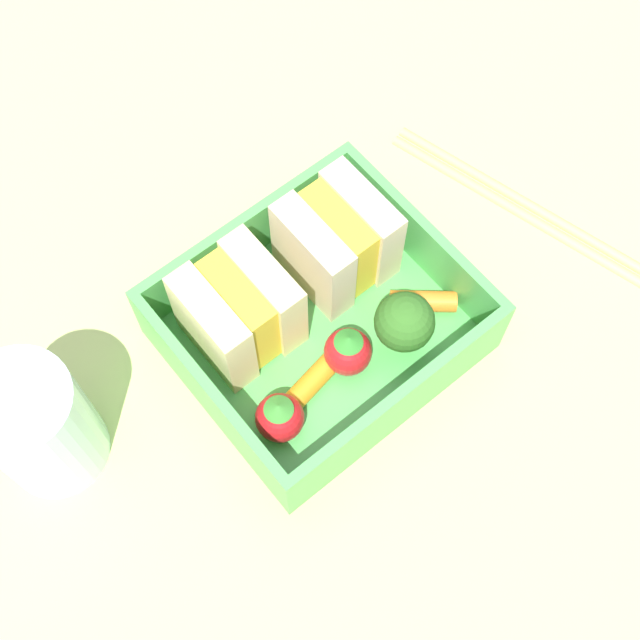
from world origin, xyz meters
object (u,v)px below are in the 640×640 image
sandwich_center_left (337,240)px  strawberry_left (280,417)px  sandwich_left (239,310)px  carrot_stick_left (307,387)px  strawberry_far_left (352,348)px  carrot_stick_far_left (423,301)px  broccoli_floret (404,323)px  drinking_glass (39,426)px  chopstick_pair (519,202)px

sandwich_center_left → strawberry_left: bearing=-146.5°
sandwich_left → sandwich_center_left: same height
carrot_stick_left → strawberry_far_left: (3.23, -0.03, 0.87)cm
carrot_stick_far_left → broccoli_floret: bearing=-159.8°
sandwich_left → drinking_glass: (-12.30, 1.24, 0.09)cm
broccoli_floret → carrot_stick_far_left: 3.35cm
strawberry_left → chopstick_pair: 21.63cm
sandwich_center_left → carrot_stick_far_left: sandwich_center_left is taller
strawberry_left → carrot_stick_far_left: size_ratio=0.86×
carrot_stick_far_left → drinking_glass: drinking_glass is taller
chopstick_pair → carrot_stick_left: bearing=-174.9°
strawberry_far_left → carrot_stick_far_left: 5.55cm
strawberry_left → broccoli_floret: (8.67, -0.39, 1.12)cm
sandwich_center_left → carrot_stick_left: sandwich_center_left is taller
strawberry_left → drinking_glass: 12.79cm
carrot_stick_far_left → drinking_glass: size_ratio=0.46×
drinking_glass → strawberry_left: bearing=-34.6°
broccoli_floret → sandwich_center_left: bearing=86.9°
broccoli_floret → drinking_glass: (-19.12, 7.61, 0.41)cm
carrot_stick_left → strawberry_left: bearing=-164.9°
broccoli_floret → chopstick_pair: 13.45cm
carrot_stick_far_left → sandwich_center_left: bearing=111.9°
broccoli_floret → drinking_glass: bearing=158.3°
broccoli_floret → carrot_stick_far_left: size_ratio=1.14×
drinking_glass → carrot_stick_far_left: bearing=-17.1°
strawberry_left → broccoli_floret: broccoli_floret is taller
carrot_stick_left → chopstick_pair: 19.02cm
broccoli_floret → carrot_stick_far_left: (2.53, 0.93, -1.98)cm
sandwich_left → carrot_stick_left: 5.81cm
carrot_stick_left → drinking_glass: (-12.94, 6.54, 2.40)cm
chopstick_pair → drinking_glass: drinking_glass is taller
strawberry_far_left → drinking_glass: bearing=157.9°
strawberry_left → carrot_stick_left: 2.72cm
broccoli_floret → chopstick_pair: size_ratio=0.24×
sandwich_left → broccoli_floret: (6.82, -6.36, -0.32)cm
drinking_glass → sandwich_center_left: bearing=-3.7°
drinking_glass → chopstick_pair: bearing=-8.7°
sandwich_left → carrot_stick_far_left: (9.35, -5.43, -2.30)cm
strawberry_far_left → drinking_glass: size_ratio=0.40×
chopstick_pair → carrot_stick_far_left: bearing=-169.8°
sandwich_center_left → chopstick_pair: sandwich_center_left is taller
sandwich_left → broccoli_floret: bearing=-43.0°
strawberry_left → broccoli_floret: 8.75cm
sandwich_left → broccoli_floret: 9.33cm
sandwich_center_left → broccoli_floret: 6.38cm
strawberry_far_left → carrot_stick_far_left: bearing=-1.1°
chopstick_pair → drinking_glass: 32.42cm
carrot_stick_left → carrot_stick_far_left: 8.71cm
carrot_stick_far_left → drinking_glass: bearing=162.9°
chopstick_pair → strawberry_far_left: bearing=-173.7°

